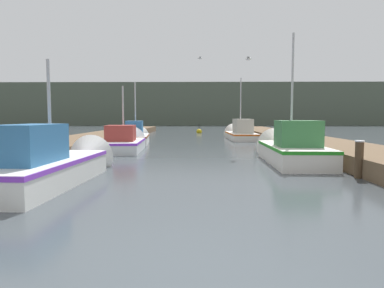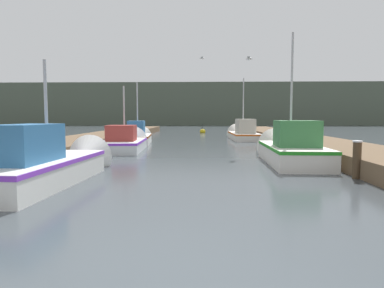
{
  "view_description": "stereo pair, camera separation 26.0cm",
  "coord_description": "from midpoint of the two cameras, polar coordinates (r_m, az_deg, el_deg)",
  "views": [
    {
      "loc": [
        0.22,
        -3.4,
        1.67
      ],
      "look_at": [
        -0.03,
        11.25,
        0.49
      ],
      "focal_mm": 32.0,
      "sensor_mm": 36.0,
      "label": 1
    },
    {
      "loc": [
        0.48,
        -3.4,
        1.67
      ],
      "look_at": [
        -0.03,
        11.25,
        0.49
      ],
      "focal_mm": 32.0,
      "sensor_mm": 36.0,
      "label": 2
    }
  ],
  "objects": [
    {
      "name": "fishing_boat_1",
      "position": [
        13.23,
        15.29,
        -0.74
      ],
      "size": [
        1.88,
        5.55,
        5.13
      ],
      "rotation": [
        0.0,
        0.0,
        -0.03
      ],
      "color": "silver",
      "rests_on": "ground_plane"
    },
    {
      "name": "mooring_piling_2",
      "position": [
        10.24,
        25.43,
        -2.29
      ],
      "size": [
        0.25,
        0.25,
        1.03
      ],
      "color": "#473523",
      "rests_on": "ground_plane"
    },
    {
      "name": "seagull_lead",
      "position": [
        22.17,
        0.95,
        14.11
      ],
      "size": [
        0.3,
        0.56,
        0.12
      ],
      "rotation": [
        0.0,
        0.0,
        1.7
      ],
      "color": "white"
    },
    {
      "name": "distant_shore_ridge",
      "position": [
        70.59,
        0.7,
        6.48
      ],
      "size": [
        120.0,
        16.0,
        7.91
      ],
      "color": "#4C5647",
      "rests_on": "ground_plane"
    },
    {
      "name": "mooring_piling_1",
      "position": [
        25.66,
        -10.55,
        2.2
      ],
      "size": [
        0.31,
        0.31,
        1.23
      ],
      "color": "#473523",
      "rests_on": "ground_plane"
    },
    {
      "name": "fishing_boat_0",
      "position": [
        9.5,
        -22.66,
        -3.0
      ],
      "size": [
        1.79,
        5.55,
        3.5
      ],
      "rotation": [
        0.0,
        0.0,
        -0.04
      ],
      "color": "silver",
      "rests_on": "ground_plane"
    },
    {
      "name": "dock_left",
      "position": [
        20.5,
        -17.43,
        0.48
      ],
      "size": [
        2.98,
        40.0,
        0.53
      ],
      "color": "brown",
      "rests_on": "ground_plane"
    },
    {
      "name": "seagull_1",
      "position": [
        15.91,
        8.94,
        13.85
      ],
      "size": [
        0.3,
        0.56,
        0.12
      ],
      "rotation": [
        0.0,
        0.0,
        1.36
      ],
      "color": "white"
    },
    {
      "name": "fishing_boat_4",
      "position": [
        25.81,
        7.63,
        1.84
      ],
      "size": [
        1.95,
        6.48,
        5.05
      ],
      "rotation": [
        0.0,
        0.0,
        0.03
      ],
      "color": "silver",
      "rests_on": "ground_plane"
    },
    {
      "name": "channel_buoy",
      "position": [
        34.1,
        0.98,
        2.08
      ],
      "size": [
        0.55,
        0.55,
        1.05
      ],
      "color": "gold",
      "rests_on": "ground_plane"
    },
    {
      "name": "ground_plane",
      "position": [
        3.81,
        -4.7,
        -21.46
      ],
      "size": [
        200.0,
        200.0,
        0.0
      ],
      "color": "#3D4449"
    },
    {
      "name": "dock_right",
      "position": [
        20.29,
        17.51,
        0.43
      ],
      "size": [
        2.98,
        40.0,
        0.53
      ],
      "color": "brown",
      "rests_on": "ground_plane"
    },
    {
      "name": "fishing_boat_3",
      "position": [
        21.81,
        -9.64,
        1.26
      ],
      "size": [
        1.99,
        4.96,
        4.21
      ],
      "rotation": [
        0.0,
        0.0,
        0.1
      ],
      "color": "silver",
      "rests_on": "ground_plane"
    },
    {
      "name": "mooring_piling_0",
      "position": [
        17.81,
        14.7,
        1.4
      ],
      "size": [
        0.31,
        0.31,
        1.42
      ],
      "color": "#473523",
      "rests_on": "ground_plane"
    },
    {
      "name": "fishing_boat_2",
      "position": [
        17.54,
        -11.54,
        0.29
      ],
      "size": [
        2.1,
        5.16,
        3.73
      ],
      "rotation": [
        0.0,
        0.0,
        0.07
      ],
      "color": "silver",
      "rests_on": "ground_plane"
    }
  ]
}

